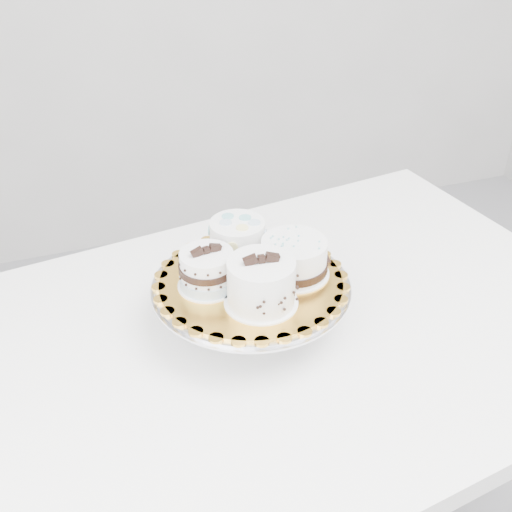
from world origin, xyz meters
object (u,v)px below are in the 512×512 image
object	(u,v)px
cake_stand	(251,296)
cake_banded	(207,271)
table	(279,360)
cake_board	(251,281)
cake_ribbon	(294,258)
cake_dots	(238,239)
cake_swirl	(261,284)

from	to	relation	value
cake_stand	cake_banded	xyz separation A→B (m)	(-0.07, 0.01, 0.06)
table	cake_board	world-z (taller)	cake_board
cake_stand	cake_banded	distance (m)	0.10
table	cake_banded	world-z (taller)	cake_banded
cake_stand	cake_ribbon	xyz separation A→B (m)	(0.08, -0.00, 0.06)
cake_stand	cake_ribbon	world-z (taller)	cake_ribbon
cake_ribbon	table	bearing A→B (deg)	-144.02
table	cake_dots	distance (m)	0.24
cake_board	cake_banded	size ratio (longest dim) A/B	3.09
table	cake_swirl	world-z (taller)	cake_swirl
table	cake_stand	size ratio (longest dim) A/B	3.88
cake_swirl	cake_banded	xyz separation A→B (m)	(-0.07, 0.07, -0.01)
cake_board	cake_banded	bearing A→B (deg)	173.29
cake_banded	cake_dots	size ratio (longest dim) A/B	0.85
cake_stand	cake_swirl	size ratio (longest dim) A/B	2.83
table	cake_dots	size ratio (longest dim) A/B	11.09
cake_swirl	cake_ribbon	world-z (taller)	cake_swirl
table	cake_banded	xyz separation A→B (m)	(-0.12, 0.03, 0.20)
table	cake_stand	world-z (taller)	cake_stand
cake_stand	cake_banded	bearing A→B (deg)	173.29
cake_board	cake_ribbon	world-z (taller)	cake_ribbon
table	cake_ribbon	distance (m)	0.21
table	cake_swirl	size ratio (longest dim) A/B	11.00
cake_stand	cake_board	distance (m)	0.03
cake_board	cake_dots	size ratio (longest dim) A/B	2.62
cake_board	cake_banded	distance (m)	0.08
table	cake_banded	size ratio (longest dim) A/B	13.10
table	cake_stand	bearing A→B (deg)	142.93
table	cake_ribbon	world-z (taller)	cake_ribbon
cake_board	cake_dots	bearing A→B (deg)	88.99
cake_swirl	cake_dots	distance (m)	0.14
cake_stand	cake_swirl	bearing A→B (deg)	-94.37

